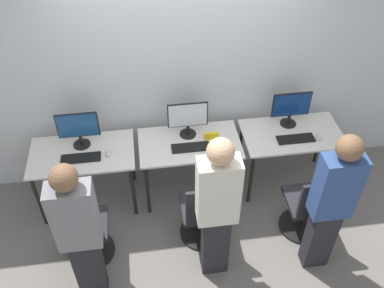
# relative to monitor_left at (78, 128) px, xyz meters

# --- Properties ---
(ground_plane) EXTENTS (20.00, 20.00, 0.00)m
(ground_plane) POSITION_rel_monitor_left_xyz_m (1.14, -0.44, -0.99)
(ground_plane) COLOR slate
(wall_back) EXTENTS (12.00, 0.05, 2.80)m
(wall_back) POSITION_rel_monitor_left_xyz_m (1.14, 0.31, 0.41)
(wall_back) COLOR silver
(wall_back) RESTS_ON ground_plane
(desk_left) EXTENTS (1.09, 0.63, 0.76)m
(desk_left) POSITION_rel_monitor_left_xyz_m (-0.00, -0.13, -0.32)
(desk_left) COLOR silver
(desk_left) RESTS_ON ground_plane
(monitor_left) EXTENTS (0.43, 0.18, 0.42)m
(monitor_left) POSITION_rel_monitor_left_xyz_m (0.00, 0.00, 0.00)
(monitor_left) COLOR black
(monitor_left) RESTS_ON desk_left
(keyboard_left) EXTENTS (0.41, 0.14, 0.02)m
(keyboard_left) POSITION_rel_monitor_left_xyz_m (-0.00, -0.22, -0.22)
(keyboard_left) COLOR black
(keyboard_left) RESTS_ON desk_left
(mouse_left) EXTENTS (0.06, 0.09, 0.03)m
(mouse_left) POSITION_rel_monitor_left_xyz_m (0.28, -0.19, -0.21)
(mouse_left) COLOR silver
(mouse_left) RESTS_ON desk_left
(office_chair_left) EXTENTS (0.48, 0.48, 0.91)m
(office_chair_left) POSITION_rel_monitor_left_xyz_m (0.01, -0.89, -0.61)
(office_chair_left) COLOR black
(office_chair_left) RESTS_ON ground_plane
(person_left) EXTENTS (0.36, 0.22, 1.67)m
(person_left) POSITION_rel_monitor_left_xyz_m (0.06, -1.26, -0.08)
(person_left) COLOR #232328
(person_left) RESTS_ON ground_plane
(desk_center) EXTENTS (1.09, 0.63, 0.76)m
(desk_center) POSITION_rel_monitor_left_xyz_m (1.14, -0.13, -0.32)
(desk_center) COLOR silver
(desk_center) RESTS_ON ground_plane
(monitor_center) EXTENTS (0.43, 0.18, 0.42)m
(monitor_center) POSITION_rel_monitor_left_xyz_m (1.14, 0.01, 0.00)
(monitor_center) COLOR black
(monitor_center) RESTS_ON desk_center
(keyboard_center) EXTENTS (0.41, 0.14, 0.02)m
(keyboard_center) POSITION_rel_monitor_left_xyz_m (1.14, -0.21, -0.22)
(keyboard_center) COLOR black
(keyboard_center) RESTS_ON desk_center
(mouse_center) EXTENTS (0.06, 0.09, 0.03)m
(mouse_center) POSITION_rel_monitor_left_xyz_m (1.43, -0.19, -0.21)
(mouse_center) COLOR silver
(mouse_center) RESTS_ON desk_center
(office_chair_center) EXTENTS (0.48, 0.48, 0.91)m
(office_chair_center) POSITION_rel_monitor_left_xyz_m (1.19, -0.81, -0.61)
(office_chair_center) COLOR black
(office_chair_center) RESTS_ON ground_plane
(person_center) EXTENTS (0.36, 0.22, 1.71)m
(person_center) POSITION_rel_monitor_left_xyz_m (1.24, -1.18, -0.05)
(person_center) COLOR #232328
(person_center) RESTS_ON ground_plane
(desk_right) EXTENTS (1.09, 0.63, 0.76)m
(desk_right) POSITION_rel_monitor_left_xyz_m (2.28, -0.13, -0.32)
(desk_right) COLOR silver
(desk_right) RESTS_ON ground_plane
(monitor_right) EXTENTS (0.43, 0.18, 0.42)m
(monitor_right) POSITION_rel_monitor_left_xyz_m (2.28, 0.03, 0.00)
(monitor_right) COLOR black
(monitor_right) RESTS_ON desk_right
(keyboard_right) EXTENTS (0.41, 0.14, 0.02)m
(keyboard_right) POSITION_rel_monitor_left_xyz_m (2.28, -0.24, -0.22)
(keyboard_right) COLOR black
(keyboard_right) RESTS_ON desk_right
(mouse_right) EXTENTS (0.06, 0.09, 0.03)m
(mouse_right) POSITION_rel_monitor_left_xyz_m (2.54, -0.25, -0.21)
(mouse_right) COLOR silver
(mouse_right) RESTS_ON desk_right
(office_chair_right) EXTENTS (0.48, 0.48, 0.91)m
(office_chair_right) POSITION_rel_monitor_left_xyz_m (2.27, -0.88, -0.61)
(office_chair_right) COLOR black
(office_chair_right) RESTS_ON ground_plane
(person_right) EXTENTS (0.36, 0.22, 1.68)m
(person_right) POSITION_rel_monitor_left_xyz_m (2.26, -1.25, -0.07)
(person_right) COLOR #232328
(person_right) RESTS_ON ground_plane
(placard_center) EXTENTS (0.16, 0.03, 0.08)m
(placard_center) POSITION_rel_monitor_left_xyz_m (1.38, -0.10, -0.19)
(placard_center) COLOR yellow
(placard_center) RESTS_ON desk_center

